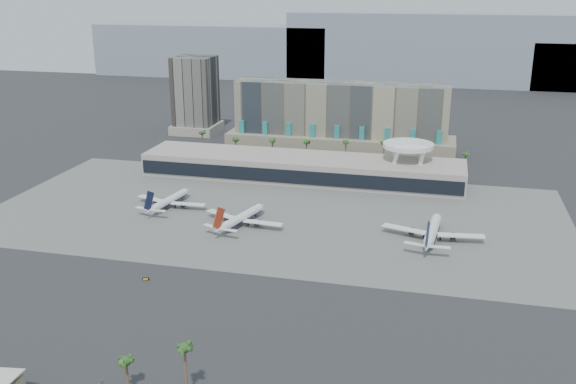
% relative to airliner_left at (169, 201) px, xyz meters
% --- Properties ---
extents(ground, '(900.00, 900.00, 0.00)m').
position_rel_airliner_left_xyz_m(ground, '(50.01, -50.33, -3.27)').
color(ground, '#232326').
rests_on(ground, ground).
extents(apron_pad, '(260.00, 130.00, 0.06)m').
position_rel_airliner_left_xyz_m(apron_pad, '(50.01, 4.67, -3.24)').
color(apron_pad, '#5B5B59').
rests_on(apron_pad, ground).
extents(mountain_ridge, '(680.00, 60.00, 70.00)m').
position_rel_airliner_left_xyz_m(mountain_ridge, '(77.88, 419.67, 26.62)').
color(mountain_ridge, gray).
rests_on(mountain_ridge, ground).
extents(hotel, '(140.00, 30.00, 42.00)m').
position_rel_airliner_left_xyz_m(hotel, '(60.01, 124.08, 13.54)').
color(hotel, gray).
rests_on(hotel, ground).
extents(office_tower, '(30.00, 30.00, 52.00)m').
position_rel_airliner_left_xyz_m(office_tower, '(-44.99, 149.67, 19.67)').
color(office_tower, black).
rests_on(office_tower, ground).
extents(terminal, '(170.00, 32.50, 14.50)m').
position_rel_airliner_left_xyz_m(terminal, '(50.01, 59.50, 3.25)').
color(terminal, '#B4AA9E').
rests_on(terminal, ground).
extents(saucer_structure, '(26.00, 26.00, 21.89)m').
position_rel_airliner_left_xyz_m(saucer_structure, '(105.01, 65.67, 15.19)').
color(saucer_structure, white).
rests_on(saucer_structure, ground).
extents(palm_row, '(157.80, 2.80, 13.10)m').
position_rel_airliner_left_xyz_m(palm_row, '(57.01, 94.67, 7.23)').
color(palm_row, brown).
rests_on(palm_row, ground).
extents(airliner_left, '(36.03, 37.36, 12.96)m').
position_rel_airliner_left_xyz_m(airliner_left, '(0.00, 0.00, 0.00)').
color(airliner_left, white).
rests_on(airliner_left, ground).
extents(airliner_centre, '(37.27, 38.65, 13.66)m').
position_rel_airliner_left_xyz_m(airliner_centre, '(39.86, -14.10, 0.18)').
color(airliner_centre, white).
rests_on(airliner_centre, ground).
extents(airliner_right, '(41.83, 43.21, 14.92)m').
position_rel_airliner_left_xyz_m(airliner_right, '(120.47, -11.35, 0.49)').
color(airliner_right, white).
rests_on(airliner_right, ground).
extents(service_vehicle_a, '(5.38, 3.65, 2.40)m').
position_rel_airliner_left_xyz_m(service_vehicle_a, '(-3.16, -7.49, -2.07)').
color(service_vehicle_a, white).
rests_on(service_vehicle_a, ground).
extents(service_vehicle_b, '(3.67, 2.57, 1.72)m').
position_rel_airliner_left_xyz_m(service_vehicle_b, '(44.25, -11.40, -2.41)').
color(service_vehicle_b, white).
rests_on(service_vehicle_b, ground).
extents(taxiway_sign, '(2.32, 0.97, 1.06)m').
position_rel_airliner_left_xyz_m(taxiway_sign, '(23.38, -73.51, -2.74)').
color(taxiway_sign, black).
rests_on(taxiway_sign, ground).
extents(near_palm_a, '(6.00, 6.00, 10.35)m').
position_rel_airliner_left_xyz_m(near_palm_a, '(47.50, -133.80, 4.28)').
color(near_palm_a, brown).
rests_on(near_palm_a, ground).
extents(near_palm_b, '(6.00, 6.00, 15.53)m').
position_rel_airliner_left_xyz_m(near_palm_b, '(63.04, -132.19, 9.34)').
color(near_palm_b, brown).
rests_on(near_palm_b, ground).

